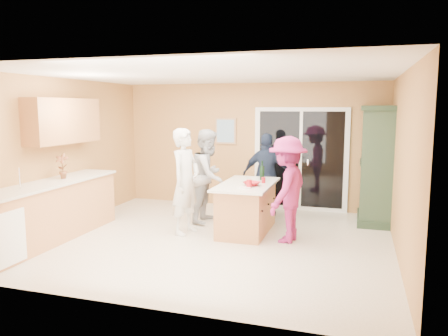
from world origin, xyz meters
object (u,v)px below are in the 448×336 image
(green_hutch, at_px, (376,166))
(woman_grey, at_px, (209,176))
(woman_white, at_px, (186,181))
(kitchen_island, at_px, (247,209))
(woman_navy, at_px, (267,176))
(woman_magenta, at_px, (287,189))

(green_hutch, distance_m, woman_grey, 3.06)
(woman_white, relative_size, woman_grey, 1.03)
(kitchen_island, relative_size, green_hutch, 0.75)
(woman_grey, bearing_deg, woman_navy, -54.52)
(kitchen_island, xyz_separation_m, woman_white, (-0.95, -0.38, 0.49))
(woman_grey, xyz_separation_m, woman_navy, (0.97, 0.62, -0.04))
(woman_grey, height_order, woman_navy, woman_grey)
(woman_navy, bearing_deg, woman_grey, 29.85)
(woman_grey, bearing_deg, woman_white, 175.32)
(woman_magenta, bearing_deg, woman_navy, -145.96)
(woman_white, xyz_separation_m, woman_grey, (0.11, 0.84, -0.03))
(woman_navy, bearing_deg, green_hutch, -176.07)
(green_hutch, xyz_separation_m, woman_white, (-3.04, -1.69, -0.16))
(woman_navy, distance_m, woman_magenta, 1.53)
(kitchen_island, bearing_deg, woman_navy, 83.07)
(woman_navy, xyz_separation_m, woman_magenta, (0.61, -1.40, 0.02))
(kitchen_island, bearing_deg, woman_grey, 151.04)
(kitchen_island, xyz_separation_m, woman_magenta, (0.73, -0.33, 0.44))
(kitchen_island, bearing_deg, woman_magenta, -24.40)
(woman_white, height_order, woman_grey, woman_white)
(green_hutch, height_order, woman_grey, green_hutch)
(kitchen_island, xyz_separation_m, green_hutch, (2.09, 1.30, 0.65))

